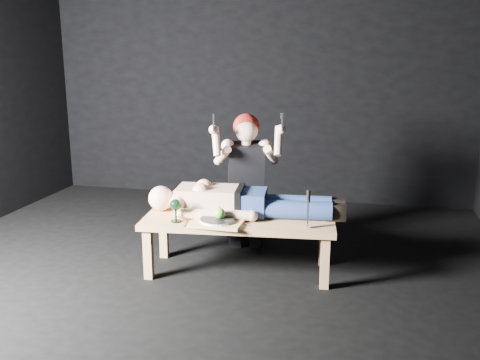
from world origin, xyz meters
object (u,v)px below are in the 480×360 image
(kneeling_woman, at_px, (246,180))
(serving_tray, at_px, (217,223))
(table, at_px, (239,245))
(lying_man, at_px, (246,198))
(goblet, at_px, (176,211))
(carving_knife, at_px, (308,209))

(kneeling_woman, relative_size, serving_tray, 3.24)
(kneeling_woman, distance_m, serving_tray, 0.75)
(table, distance_m, serving_tray, 0.32)
(table, height_order, lying_man, lying_man)
(lying_man, bearing_deg, kneeling_woman, 97.31)
(serving_tray, distance_m, goblet, 0.34)
(serving_tray, bearing_deg, goblet, -176.56)
(table, height_order, kneeling_woman, kneeling_woman)
(goblet, xyz_separation_m, carving_knife, (1.01, 0.09, 0.05))
(carving_knife, bearing_deg, lying_man, 149.67)
(table, bearing_deg, goblet, -161.89)
(kneeling_woman, height_order, goblet, kneeling_woman)
(lying_man, bearing_deg, serving_tray, -123.32)
(serving_tray, height_order, goblet, goblet)
(lying_man, relative_size, goblet, 8.22)
(serving_tray, xyz_separation_m, carving_knife, (0.68, 0.07, 0.13))
(table, height_order, goblet, goblet)
(table, bearing_deg, serving_tray, -130.48)
(table, bearing_deg, kneeling_woman, 90.95)
(serving_tray, xyz_separation_m, goblet, (-0.33, -0.02, 0.08))
(table, xyz_separation_m, kneeling_woman, (-0.07, 0.54, 0.41))
(goblet, bearing_deg, lying_man, 33.91)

